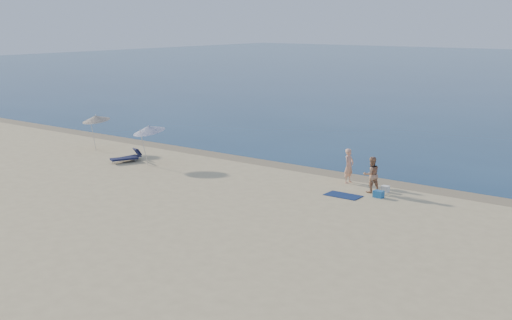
{
  "coord_description": "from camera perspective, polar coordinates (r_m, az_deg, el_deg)",
  "views": [
    {
      "loc": [
        19.73,
        -10.68,
        8.33
      ],
      "look_at": [
        -0.23,
        16.0,
        1.0
      ],
      "focal_mm": 45.0,
      "sensor_mm": 36.0,
      "label": 1
    }
  ],
  "objects": [
    {
      "name": "umbrella_near",
      "position": [
        37.77,
        -9.53,
        2.73
      ],
      "size": [
        2.49,
        2.5,
        2.48
      ],
      "rotation": [
        0.0,
        0.0,
        -0.42
      ],
      "color": "silver",
      "rests_on": "ground"
    },
    {
      "name": "blue_cooler",
      "position": [
        31.2,
        10.84,
        -2.99
      ],
      "size": [
        0.49,
        0.36,
        0.33
      ],
      "primitive_type": "cube",
      "rotation": [
        0.0,
        0.0,
        -0.05
      ],
      "color": "#2067AF",
      "rests_on": "ground"
    },
    {
      "name": "white_bag",
      "position": [
        32.24,
        11.41,
        -2.53
      ],
      "size": [
        0.37,
        0.32,
        0.31
      ],
      "primitive_type": "cube",
      "rotation": [
        0.0,
        0.0,
        0.01
      ],
      "color": "white",
      "rests_on": "ground"
    },
    {
      "name": "beach_towel",
      "position": [
        31.26,
        7.76,
        -3.14
      ],
      "size": [
        1.72,
        0.97,
        0.03
      ],
      "primitive_type": "cube",
      "rotation": [
        0.0,
        0.0,
        0.01
      ],
      "color": "#0E1E4A",
      "rests_on": "ground"
    },
    {
      "name": "wet_sand_strip",
      "position": [
        36.93,
        3.45,
        -0.65
      ],
      "size": [
        240.0,
        1.6,
        0.0
      ],
      "primitive_type": "cube",
      "color": "#847254",
      "rests_on": "ground"
    },
    {
      "name": "umbrella_far",
      "position": [
        42.82,
        -14.05,
        3.63
      ],
      "size": [
        2.16,
        2.18,
        2.4
      ],
      "rotation": [
        0.0,
        0.0,
        -0.24
      ],
      "color": "silver",
      "rests_on": "ground"
    },
    {
      "name": "person_left",
      "position": [
        33.55,
        8.27,
        -0.52
      ],
      "size": [
        0.46,
        0.67,
        1.8
      ],
      "primitive_type": "imported",
      "rotation": [
        0.0,
        0.0,
        1.53
      ],
      "color": "#E29D7F",
      "rests_on": "ground"
    },
    {
      "name": "person_right",
      "position": [
        31.88,
        10.22,
        -1.29
      ],
      "size": [
        1.06,
        1.1,
        1.79
      ],
      "primitive_type": "imported",
      "rotation": [
        0.0,
        0.0,
        -2.22
      ],
      "color": "tan",
      "rests_on": "ground"
    },
    {
      "name": "lounger_right",
      "position": [
        38.89,
        -11.43,
        0.22
      ],
      "size": [
        1.29,
        1.87,
        0.79
      ],
      "rotation": [
        0.0,
        0.0,
        -0.44
      ],
      "color": "#151A3B",
      "rests_on": "ground"
    },
    {
      "name": "lounger_left",
      "position": [
        39.43,
        -11.11,
        0.33
      ],
      "size": [
        0.64,
        1.54,
        0.66
      ],
      "rotation": [
        0.0,
        0.0,
        -0.1
      ],
      "color": "#141737",
      "rests_on": "ground"
    }
  ]
}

